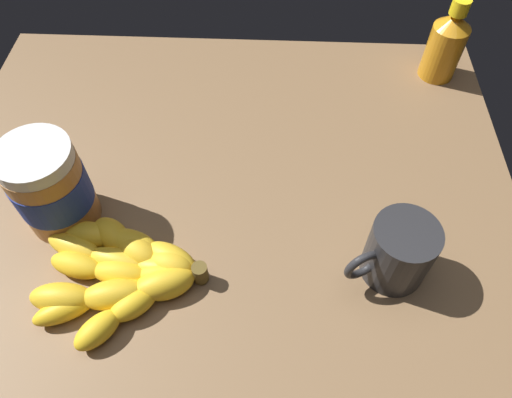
{
  "coord_description": "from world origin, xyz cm",
  "views": [
    {
      "loc": [
        -6.48,
        41.09,
        56.1
      ],
      "look_at": [
        -4.85,
        4.11,
        4.57
      ],
      "focal_mm": 33.23,
      "sensor_mm": 36.0,
      "label": 1
    }
  ],
  "objects_px": {
    "banana_bunch": "(125,272)",
    "coffee_mug": "(398,252)",
    "peanut_butter_jar": "(51,187)",
    "honey_bottle": "(446,44)"
  },
  "relations": [
    {
      "from": "honey_bottle",
      "to": "coffee_mug",
      "type": "relative_size",
      "value": 1.27
    },
    {
      "from": "banana_bunch",
      "to": "honey_bottle",
      "type": "xyz_separation_m",
      "value": [
        -0.47,
        -0.43,
        0.05
      ]
    },
    {
      "from": "banana_bunch",
      "to": "coffee_mug",
      "type": "xyz_separation_m",
      "value": [
        -0.34,
        -0.03,
        0.03
      ]
    },
    {
      "from": "coffee_mug",
      "to": "honey_bottle",
      "type": "bearing_deg",
      "value": -107.93
    },
    {
      "from": "peanut_butter_jar",
      "to": "coffee_mug",
      "type": "xyz_separation_m",
      "value": [
        -0.45,
        0.07,
        -0.02
      ]
    },
    {
      "from": "peanut_butter_jar",
      "to": "coffee_mug",
      "type": "bearing_deg",
      "value": 171.72
    },
    {
      "from": "banana_bunch",
      "to": "honey_bottle",
      "type": "height_order",
      "value": "honey_bottle"
    },
    {
      "from": "banana_bunch",
      "to": "coffee_mug",
      "type": "bearing_deg",
      "value": -175.38
    },
    {
      "from": "honey_bottle",
      "to": "coffee_mug",
      "type": "xyz_separation_m",
      "value": [
        0.13,
        0.4,
        -0.02
      ]
    },
    {
      "from": "banana_bunch",
      "to": "peanut_butter_jar",
      "type": "height_order",
      "value": "peanut_butter_jar"
    }
  ]
}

